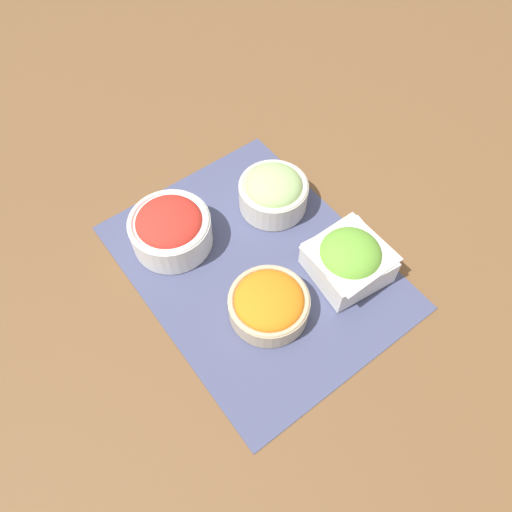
# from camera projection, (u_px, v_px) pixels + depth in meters

# --- Properties ---
(ground_plane) EXTENTS (3.00, 3.00, 0.00)m
(ground_plane) POSITION_uv_depth(u_px,v_px,m) (256.00, 266.00, 0.88)
(ground_plane) COLOR brown
(placemat) EXTENTS (0.50, 0.38, 0.00)m
(placemat) POSITION_uv_depth(u_px,v_px,m) (256.00, 266.00, 0.88)
(placemat) COLOR #474C70
(placemat) RESTS_ON ground_plane
(carrot_bowl) EXTENTS (0.13, 0.13, 0.06)m
(carrot_bowl) POSITION_uv_depth(u_px,v_px,m) (269.00, 303.00, 0.80)
(carrot_bowl) COLOR #C6B28E
(carrot_bowl) RESTS_ON placemat
(cucumber_bowl) EXTENTS (0.13, 0.13, 0.08)m
(cucumber_bowl) POSITION_uv_depth(u_px,v_px,m) (273.00, 191.00, 0.92)
(cucumber_bowl) COLOR silver
(cucumber_bowl) RESTS_ON placemat
(tomato_bowl) EXTENTS (0.14, 0.14, 0.08)m
(tomato_bowl) POSITION_uv_depth(u_px,v_px,m) (170.00, 228.00, 0.87)
(tomato_bowl) COLOR white
(tomato_bowl) RESTS_ON placemat
(lettuce_bowl) EXTENTS (0.13, 0.13, 0.08)m
(lettuce_bowl) POSITION_uv_depth(u_px,v_px,m) (349.00, 259.00, 0.84)
(lettuce_bowl) COLOR white
(lettuce_bowl) RESTS_ON placemat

